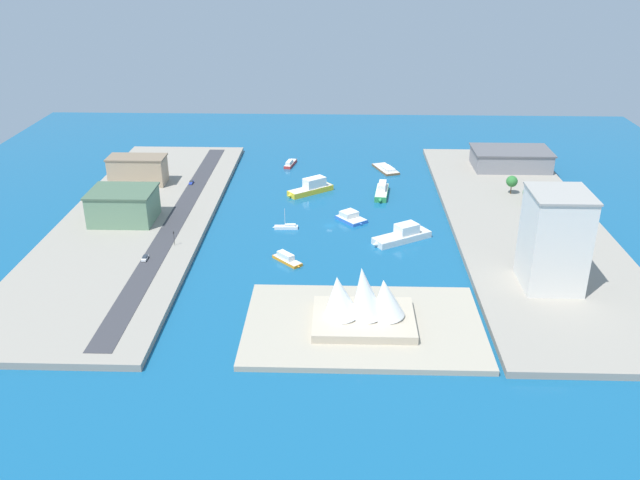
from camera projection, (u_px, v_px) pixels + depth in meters
name	position (u px, v px, depth m)	size (l,w,h in m)	color
ground_plane	(329.00, 226.00, 321.00)	(440.00, 440.00, 0.00)	#145684
quay_west	(525.00, 226.00, 317.85)	(70.00, 240.00, 2.61)	gray
quay_east	(137.00, 221.00, 323.07)	(70.00, 240.00, 2.61)	gray
peninsula_point	(363.00, 326.00, 236.84)	(83.08, 54.99, 2.00)	#A89E89
road_strip	(177.00, 219.00, 321.96)	(9.46, 228.00, 0.15)	#38383D
ferry_yellow_fast	(312.00, 187.00, 361.11)	(24.78, 21.38, 8.03)	yellow
ferry_green_doubledeck	(382.00, 191.00, 357.94)	(8.80, 24.83, 6.19)	#2D8C4C
barge_flat_brown	(386.00, 169.00, 396.31)	(15.66, 23.03, 2.72)	brown
ferry_white_commuter	(403.00, 235.00, 304.58)	(28.04, 21.85, 7.51)	silver
water_taxi_orange	(287.00, 259.00, 285.03)	(13.54, 14.02, 3.77)	orange
sailboat_small_white	(286.00, 227.00, 317.38)	(12.00, 3.29, 10.09)	white
tugboat_red	(290.00, 163.00, 404.89)	(6.94, 17.37, 3.54)	red
catamaran_blue	(351.00, 217.00, 326.50)	(15.97, 16.71, 4.31)	blue
warehouse_low_gray	(511.00, 159.00, 390.93)	(44.37, 27.60, 10.93)	gray
terminal_long_green	(123.00, 205.00, 317.20)	(29.92, 24.37, 15.18)	slate
apartment_midrise_tan	(138.00, 170.00, 365.12)	(30.69, 14.76, 15.15)	tan
hotel_broad_white	(554.00, 240.00, 253.86)	(22.06, 24.00, 37.72)	silver
hatchback_blue	(191.00, 182.00, 367.21)	(1.99, 4.87, 1.48)	black
van_white	(145.00, 258.00, 280.76)	(1.98, 5.14, 1.62)	black
traffic_light_waterfront	(174.00, 236.00, 292.68)	(0.36, 0.36, 6.50)	black
opera_landmark	(362.00, 303.00, 233.09)	(35.44, 27.38, 22.28)	#BCAD93
park_tree_cluster	(523.00, 187.00, 344.09)	(15.03, 20.83, 9.79)	brown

